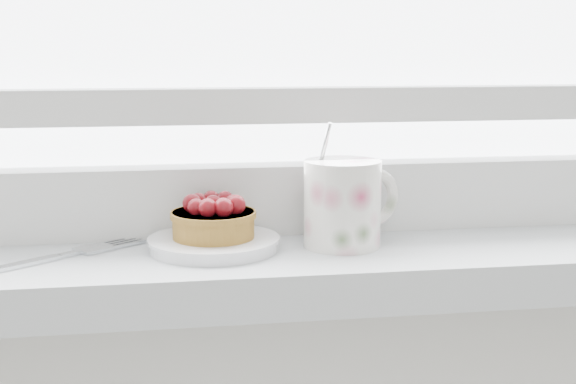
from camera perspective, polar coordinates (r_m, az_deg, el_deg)
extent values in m
cube|color=silver|center=(0.77, -2.74, -5.45)|extent=(1.60, 0.20, 0.04)
cube|color=silver|center=(0.82, -3.33, -0.44)|extent=(1.30, 0.05, 0.07)
cube|color=silver|center=(0.81, -3.40, 6.17)|extent=(1.30, 0.04, 0.04)
cylinder|color=white|center=(0.76, -5.30, -3.68)|extent=(0.12, 0.12, 0.01)
cylinder|color=brown|center=(0.75, -5.32, -2.31)|extent=(0.08, 0.08, 0.02)
cylinder|color=brown|center=(0.75, -5.33, -1.60)|extent=(0.08, 0.08, 0.01)
sphere|color=#4F080D|center=(0.75, -5.35, -0.85)|extent=(0.02, 0.02, 0.02)
sphere|color=#4F080D|center=(0.75, -3.91, -0.79)|extent=(0.02, 0.02, 0.02)
sphere|color=#4F080D|center=(0.77, -4.49, -0.56)|extent=(0.02, 0.02, 0.02)
sphere|color=#4F080D|center=(0.77, -5.48, -0.52)|extent=(0.02, 0.02, 0.02)
sphere|color=#4F080D|center=(0.76, -6.40, -0.67)|extent=(0.02, 0.02, 0.02)
sphere|color=#4F080D|center=(0.75, -6.83, -0.82)|extent=(0.02, 0.02, 0.02)
sphere|color=#4F080D|center=(0.74, -6.56, -1.08)|extent=(0.02, 0.02, 0.02)
sphere|color=#4F080D|center=(0.73, -5.74, -1.13)|extent=(0.02, 0.02, 0.02)
sphere|color=#4F080D|center=(0.73, -4.60, -1.10)|extent=(0.02, 0.02, 0.02)
sphere|color=#4F080D|center=(0.74, -3.75, -0.90)|extent=(0.02, 0.02, 0.02)
cylinder|color=silver|center=(0.76, 3.87, -0.84)|extent=(0.10, 0.10, 0.08)
cylinder|color=black|center=(0.76, 3.91, 1.98)|extent=(0.06, 0.06, 0.01)
torus|color=silver|center=(0.79, 6.21, -0.40)|extent=(0.06, 0.03, 0.06)
cylinder|color=silver|center=(0.76, 2.58, 3.11)|extent=(0.01, 0.02, 0.05)
cube|color=silver|center=(0.73, -19.78, -5.16)|extent=(0.10, 0.08, 0.00)
cube|color=silver|center=(0.76, -15.24, -4.27)|extent=(0.02, 0.02, 0.00)
cube|color=silver|center=(0.77, -13.62, -3.94)|extent=(0.04, 0.04, 0.00)
cube|color=silver|center=(0.78, -11.23, -3.68)|extent=(0.03, 0.03, 0.00)
cube|color=silver|center=(0.79, -11.52, -3.59)|extent=(0.03, 0.03, 0.00)
cube|color=silver|center=(0.79, -11.81, -3.50)|extent=(0.03, 0.03, 0.00)
cube|color=silver|center=(0.80, -12.09, -3.42)|extent=(0.03, 0.03, 0.00)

